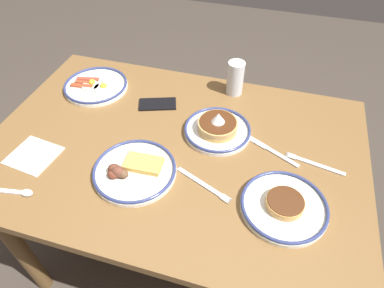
# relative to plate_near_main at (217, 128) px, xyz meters

# --- Properties ---
(ground_plane) EXTENTS (6.00, 6.00, 0.00)m
(ground_plane) POSITION_rel_plate_near_main_xyz_m (0.13, 0.10, -0.78)
(ground_plane) COLOR #40372F
(dining_table) EXTENTS (1.30, 0.88, 0.76)m
(dining_table) POSITION_rel_plate_near_main_xyz_m (0.13, 0.10, -0.12)
(dining_table) COLOR brown
(dining_table) RESTS_ON ground_plane
(plate_near_main) EXTENTS (0.24, 0.24, 0.09)m
(plate_near_main) POSITION_rel_plate_near_main_xyz_m (0.00, 0.00, 0.00)
(plate_near_main) COLOR white
(plate_near_main) RESTS_ON dining_table
(plate_center_pancakes) EXTENTS (0.26, 0.26, 0.04)m
(plate_center_pancakes) POSITION_rel_plate_near_main_xyz_m (0.55, -0.12, -0.01)
(plate_center_pancakes) COLOR white
(plate_center_pancakes) RESTS_ON dining_table
(plate_far_companion) EXTENTS (0.27, 0.27, 0.05)m
(plate_far_companion) POSITION_rel_plate_near_main_xyz_m (0.21, 0.26, -0.01)
(plate_far_companion) COLOR silver
(plate_far_companion) RESTS_ON dining_table
(plate_far_side) EXTENTS (0.25, 0.25, 0.04)m
(plate_far_side) POSITION_rel_plate_near_main_xyz_m (-0.26, 0.26, -0.01)
(plate_far_side) COLOR silver
(plate_far_side) RESTS_ON dining_table
(drinking_glass) EXTENTS (0.07, 0.07, 0.14)m
(drinking_glass) POSITION_rel_plate_near_main_xyz_m (-0.01, -0.26, 0.04)
(drinking_glass) COLOR silver
(drinking_glass) RESTS_ON dining_table
(cell_phone) EXTENTS (0.16, 0.12, 0.01)m
(cell_phone) POSITION_rel_plate_near_main_xyz_m (0.26, -0.09, -0.02)
(cell_phone) COLOR black
(cell_phone) RESTS_ON dining_table
(paper_napkin) EXTENTS (0.17, 0.16, 0.00)m
(paper_napkin) POSITION_rel_plate_near_main_xyz_m (0.57, 0.28, -0.02)
(paper_napkin) COLOR white
(paper_napkin) RESTS_ON dining_table
(fork_near) EXTENTS (0.19, 0.10, 0.01)m
(fork_near) POSITION_rel_plate_near_main_xyz_m (-0.01, 0.24, -0.02)
(fork_near) COLOR silver
(fork_near) RESTS_ON dining_table
(fork_far) EXTENTS (0.19, 0.05, 0.01)m
(fork_far) POSITION_rel_plate_near_main_xyz_m (-0.34, 0.06, -0.02)
(fork_far) COLOR silver
(fork_far) RESTS_ON dining_table
(butter_knife) EXTENTS (0.20, 0.11, 0.01)m
(butter_knife) POSITION_rel_plate_near_main_xyz_m (-0.20, 0.04, -0.02)
(butter_knife) COLOR silver
(butter_knife) RESTS_ON dining_table
(tea_spoon) EXTENTS (0.18, 0.05, 0.01)m
(tea_spoon) POSITION_rel_plate_near_main_xyz_m (0.54, 0.43, -0.02)
(tea_spoon) COLOR silver
(tea_spoon) RESTS_ON dining_table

